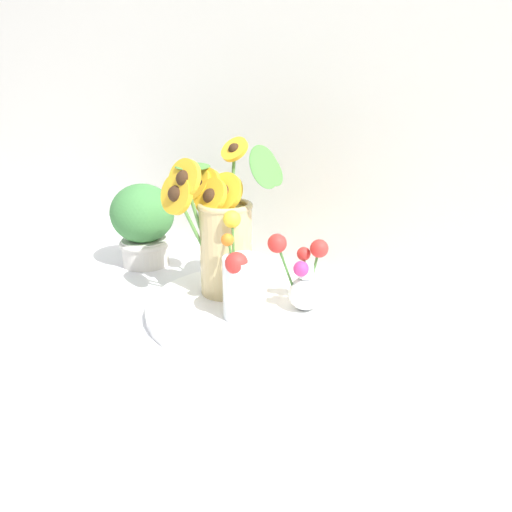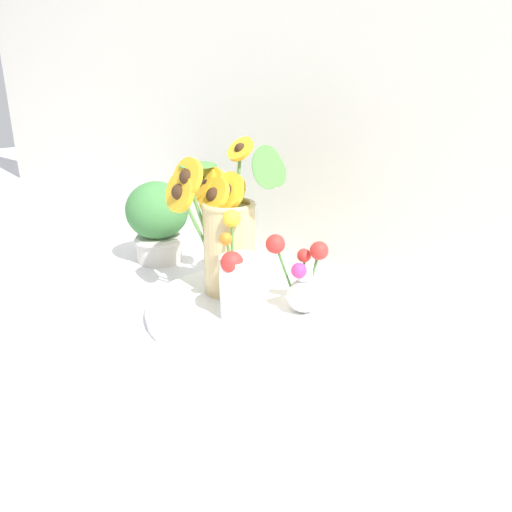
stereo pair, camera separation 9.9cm
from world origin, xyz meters
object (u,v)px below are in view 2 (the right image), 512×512
(mason_jar_sunflowers, at_px, (226,228))
(serving_tray, at_px, (256,307))
(vase_bulb_right, at_px, (302,281))
(potted_plant, at_px, (157,219))
(vase_small_center, at_px, (240,281))

(mason_jar_sunflowers, bearing_deg, serving_tray, -4.51)
(vase_bulb_right, distance_m, potted_plant, 0.48)
(vase_small_center, height_order, vase_bulb_right, vase_small_center)
(vase_small_center, xyz_separation_m, vase_bulb_right, (0.07, 0.10, -0.01))
(serving_tray, relative_size, mason_jar_sunflowers, 1.39)
(mason_jar_sunflowers, height_order, potted_plant, mason_jar_sunflowers)
(vase_small_center, bearing_deg, mason_jar_sunflowers, 147.12)
(mason_jar_sunflowers, xyz_separation_m, potted_plant, (-0.30, 0.04, -0.05))
(mason_jar_sunflowers, xyz_separation_m, vase_small_center, (0.11, -0.07, -0.07))
(serving_tray, xyz_separation_m, vase_small_center, (0.02, -0.06, 0.08))
(serving_tray, distance_m, potted_plant, 0.41)
(serving_tray, distance_m, vase_bulb_right, 0.12)
(mason_jar_sunflowers, distance_m, vase_small_center, 0.15)
(mason_jar_sunflowers, relative_size, potted_plant, 1.54)
(vase_bulb_right, relative_size, potted_plant, 0.75)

